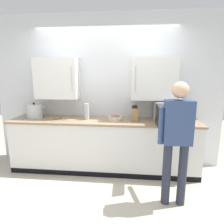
# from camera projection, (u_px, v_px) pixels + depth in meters

# --- Properties ---
(ground_plane) EXTENTS (9.87, 9.87, 0.00)m
(ground_plane) POSITION_uv_depth(u_px,v_px,m) (94.00, 203.00, 2.58)
(ground_plane) COLOR #B7AD99
(back_wall_tiled) EXTENTS (4.17, 0.44, 2.73)m
(back_wall_tiled) POSITION_uv_depth(u_px,v_px,m) (106.00, 89.00, 3.50)
(back_wall_tiled) COLOR silver
(back_wall_tiled) RESTS_ON ground_plane
(counter_unit) EXTENTS (3.24, 0.63, 0.92)m
(counter_unit) POSITION_uv_depth(u_px,v_px,m) (104.00, 145.00, 3.40)
(counter_unit) COLOR white
(counter_unit) RESTS_ON ground_plane
(microwave_oven) EXTENTS (0.60, 0.84, 0.33)m
(microwave_oven) POSITION_uv_depth(u_px,v_px,m) (171.00, 111.00, 3.19)
(microwave_oven) COLOR #B7BABF
(microwave_oven) RESTS_ON counter_unit
(wooden_spoon) EXTENTS (0.22, 0.20, 0.02)m
(wooden_spoon) POSITION_uv_depth(u_px,v_px,m) (60.00, 119.00, 3.33)
(wooden_spoon) COLOR #A37547
(wooden_spoon) RESTS_ON counter_unit
(fruit_bowl) EXTENTS (0.23, 0.23, 0.10)m
(fruit_bowl) POSITION_uv_depth(u_px,v_px,m) (115.00, 118.00, 3.26)
(fruit_bowl) COLOR beige
(fruit_bowl) RESTS_ON counter_unit
(thermos_flask) EXTENTS (0.09, 0.09, 0.28)m
(thermos_flask) POSITION_uv_depth(u_px,v_px,m) (87.00, 112.00, 3.31)
(thermos_flask) COLOR #B7BABF
(thermos_flask) RESTS_ON counter_unit
(knife_block) EXTENTS (0.11, 0.15, 0.28)m
(knife_block) POSITION_uv_depth(u_px,v_px,m) (135.00, 114.00, 3.22)
(knife_block) COLOR #A37547
(knife_block) RESTS_ON counter_unit
(stock_pot) EXTENTS (0.37, 0.28, 0.28)m
(stock_pot) POSITION_uv_depth(u_px,v_px,m) (34.00, 111.00, 3.43)
(stock_pot) COLOR #B7BABF
(stock_pot) RESTS_ON counter_unit
(person_figure) EXTENTS (0.44, 0.65, 1.62)m
(person_figure) POSITION_uv_depth(u_px,v_px,m) (177.00, 134.00, 2.39)
(person_figure) COLOR #282D3D
(person_figure) RESTS_ON ground_plane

